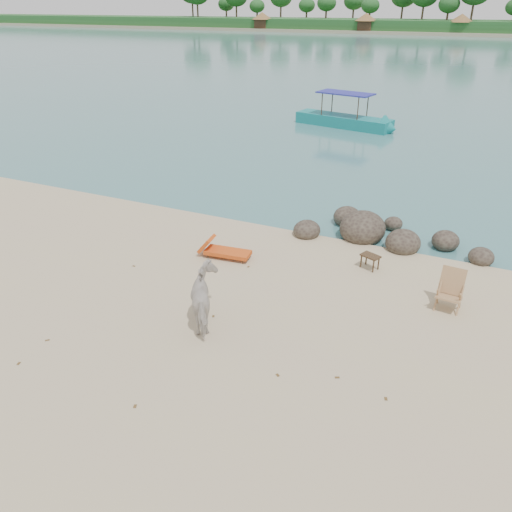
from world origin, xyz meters
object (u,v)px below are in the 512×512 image
Objects in this scene: deck_chair at (450,293)px; cow at (207,300)px; side_table at (370,263)px; boulders at (375,233)px; boat_near at (345,98)px; lounge_chair at (228,251)px.

cow is at bearing -144.11° from deck_chair.
cow is 5.30m from side_table.
boat_near is at bearing 109.51° from boulders.
side_table is at bearing -81.47° from boulders.
boulders is at bearing 131.80° from deck_chair.
lounge_chair is 1.71× the size of deck_chair.
boat_near reaches higher than lounge_chair.
lounge_chair is (-3.75, -3.34, 0.05)m from boulders.
deck_chair is 21.30m from boat_near.
side_table is at bearing 9.21° from lounge_chair.
side_table is (0.33, -2.22, 0.01)m from boulders.
cow is 3.53m from lounge_chair.
cow is 1.62× the size of deck_chair.
side_table is 4.23m from lounge_chair.
cow is at bearing -70.67° from boat_near.
cow is 6.05m from deck_chair.
boat_near is (-6.01, 18.25, 1.47)m from side_table.
deck_chair is at bearing -7.60° from side_table.
lounge_chair is 6.39m from deck_chair.
side_table is 0.31× the size of lounge_chair.
side_table is 0.08× the size of boat_near.
boulders is at bearing 35.53° from lounge_chair.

